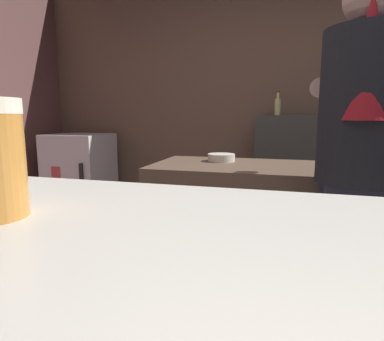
% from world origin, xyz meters
% --- Properties ---
extents(wall_back, '(5.20, 0.10, 2.70)m').
position_xyz_m(wall_back, '(0.00, 2.20, 1.35)').
color(wall_back, brown).
rests_on(wall_back, ground).
extents(prep_counter, '(2.10, 0.60, 0.88)m').
position_xyz_m(prep_counter, '(0.35, 0.60, 0.44)').
color(prep_counter, brown).
rests_on(prep_counter, ground).
extents(back_shelf, '(0.94, 0.36, 1.16)m').
position_xyz_m(back_shelf, '(0.24, 1.92, 0.58)').
color(back_shelf, '#393A37').
rests_on(back_shelf, ground).
extents(mini_fridge, '(0.59, 0.58, 0.97)m').
position_xyz_m(mini_fridge, '(-2.05, 1.75, 0.48)').
color(mini_fridge, white).
rests_on(mini_fridge, ground).
extents(bartender, '(0.48, 0.54, 1.70)m').
position_xyz_m(bartender, '(0.33, 0.14, 0.98)').
color(bartender, '#28283C').
rests_on(bartender, ground).
extents(mixing_bowl, '(0.17, 0.17, 0.05)m').
position_xyz_m(mixing_bowl, '(-0.34, 0.70, 0.90)').
color(mixing_bowl, beige).
rests_on(mixing_bowl, prep_counter).
extents(bottle_soy, '(0.06, 0.06, 0.21)m').
position_xyz_m(bottle_soy, '(-0.04, 1.88, 1.25)').
color(bottle_soy, '#CFD07F').
rests_on(bottle_soy, back_shelf).
extents(bottle_hot_sauce, '(0.07, 0.07, 0.26)m').
position_xyz_m(bottle_hot_sauce, '(0.50, 1.98, 1.26)').
color(bottle_hot_sauce, black).
rests_on(bottle_hot_sauce, back_shelf).
extents(bottle_olive_oil, '(0.05, 0.05, 0.24)m').
position_xyz_m(bottle_olive_oil, '(0.59, 1.83, 1.26)').
color(bottle_olive_oil, '#CAC87B').
rests_on(bottle_olive_oil, back_shelf).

